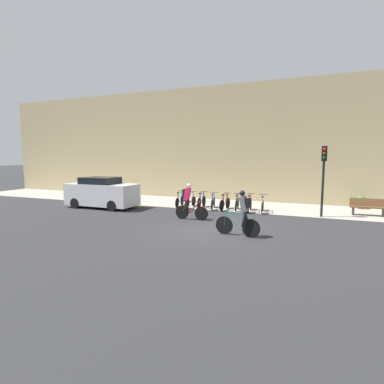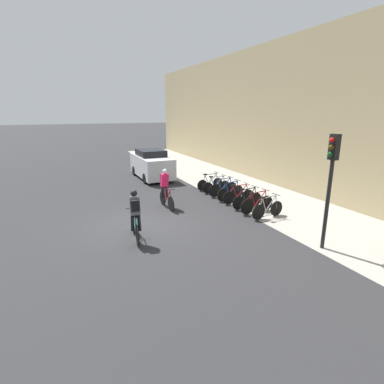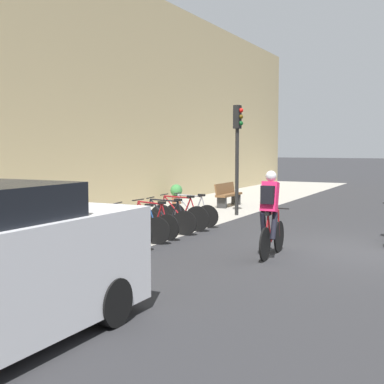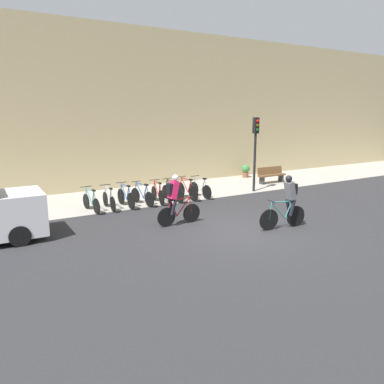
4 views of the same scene
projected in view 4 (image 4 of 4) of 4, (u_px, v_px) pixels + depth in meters
ground at (245, 230)px, 12.39m from camera, size 200.00×200.00×0.00m
kerb_strip at (158, 193)px, 18.09m from camera, size 44.00×4.50×0.01m
building_facade at (135, 109)px, 19.42m from camera, size 44.00×0.60×8.07m
cyclist_pink at (175, 199)px, 12.76m from camera, size 1.69×0.46×1.78m
cyclist_grey at (288, 201)px, 12.49m from camera, size 1.81×0.50×1.80m
parked_bike_0 at (91, 202)px, 14.72m from camera, size 0.46×1.65×0.94m
parked_bike_1 at (109, 200)px, 15.07m from camera, size 0.46×1.64×0.94m
parked_bike_2 at (126, 197)px, 15.43m from camera, size 0.46×1.70×0.98m
parked_bike_3 at (142, 196)px, 15.79m from camera, size 0.49×1.67×0.95m
parked_bike_4 at (158, 194)px, 16.14m from camera, size 0.46×1.62×0.95m
parked_bike_5 at (173, 192)px, 16.50m from camera, size 0.46×1.67×0.95m
parked_bike_6 at (187, 190)px, 16.86m from camera, size 0.46×1.74×0.98m
parked_bike_7 at (200, 189)px, 17.22m from camera, size 0.46×1.62×0.96m
traffic_light_pole at (255, 141)px, 18.11m from camera, size 0.26×0.30×3.61m
bench at (271, 175)px, 20.74m from camera, size 1.74×0.44×0.89m
potted_plant at (246, 170)px, 22.56m from camera, size 0.48×0.48×0.78m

